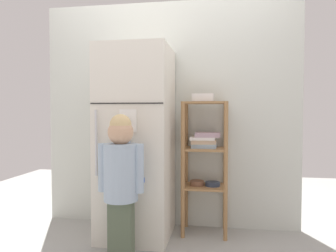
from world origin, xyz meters
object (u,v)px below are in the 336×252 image
(refrigerator, at_px, (137,142))
(pantry_shelf_unit, at_px, (205,154))
(fruit_bin, at_px, (203,98))
(child_standing, at_px, (121,172))

(refrigerator, distance_m, pantry_shelf_unit, 0.63)
(fruit_bin, bearing_deg, child_standing, -132.08)
(refrigerator, height_order, pantry_shelf_unit, refrigerator)
(refrigerator, xyz_separation_m, fruit_bin, (0.58, 0.17, 0.40))
(pantry_shelf_unit, relative_size, fruit_bin, 6.13)
(pantry_shelf_unit, distance_m, fruit_bin, 0.51)
(refrigerator, distance_m, fruit_bin, 0.72)
(refrigerator, bearing_deg, pantry_shelf_unit, 14.48)
(pantry_shelf_unit, bearing_deg, child_standing, -133.42)
(fruit_bin, bearing_deg, pantry_shelf_unit, -37.27)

